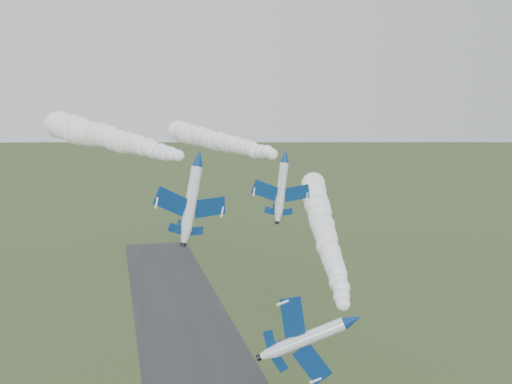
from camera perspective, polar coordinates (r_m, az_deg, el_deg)
jet_lead at (r=67.65m, az=9.69°, el=-12.53°), size 5.77×12.99×10.00m
smoke_trail_jet_lead at (r=103.38m, az=6.73°, el=-3.44°), size 21.51×69.78×5.59m
jet_pair_left at (r=83.66m, az=-5.71°, el=3.41°), size 11.78×13.85×4.17m
smoke_trail_jet_pair_left at (r=111.03m, az=-14.59°, el=5.26°), size 26.40×53.73×5.90m
jet_pair_right at (r=87.23m, az=2.98°, el=3.64°), size 9.71×11.61×2.96m
smoke_trail_jet_pair_right at (r=123.71m, az=-4.31°, el=5.23°), size 14.83×72.82×5.30m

